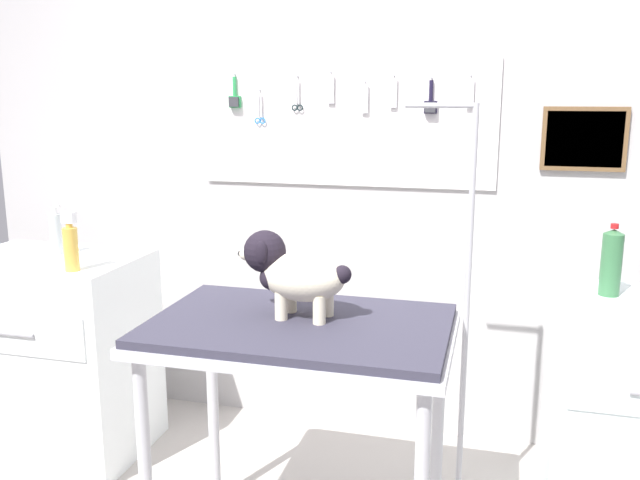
% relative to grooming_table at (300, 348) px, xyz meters
% --- Properties ---
extents(rear_wall_panel, '(4.00, 0.11, 2.30)m').
position_rel_grooming_table_xyz_m(rear_wall_panel, '(-0.02, 1.11, 0.35)').
color(rear_wall_panel, '#B5B1B1').
rests_on(rear_wall_panel, ground).
extents(grooming_table, '(1.01, 0.66, 0.91)m').
position_rel_grooming_table_xyz_m(grooming_table, '(0.00, 0.00, 0.00)').
color(grooming_table, '#B7B7BC').
rests_on(grooming_table, ground).
extents(grooming_arm, '(0.30, 0.11, 1.61)m').
position_rel_grooming_table_xyz_m(grooming_arm, '(0.51, 0.35, -0.06)').
color(grooming_arm, '#B7B7BC').
rests_on(grooming_arm, ground).
extents(dog, '(0.40, 0.20, 0.29)m').
position_rel_grooming_table_xyz_m(dog, '(-0.04, 0.04, 0.25)').
color(dog, beige).
rests_on(dog, grooming_table).
extents(counter_left, '(0.80, 0.58, 0.93)m').
position_rel_grooming_table_xyz_m(counter_left, '(-1.32, 0.49, -0.35)').
color(counter_left, white).
rests_on(counter_left, ground).
extents(spray_bottle_short, '(0.05, 0.05, 0.23)m').
position_rel_grooming_table_xyz_m(spray_bottle_short, '(-1.32, 0.55, 0.21)').
color(spray_bottle_short, '#B0B8BA').
rests_on(spray_bottle_short, counter_left).
extents(detangler_spray, '(0.06, 0.06, 0.25)m').
position_rel_grooming_table_xyz_m(detangler_spray, '(-1.07, 0.31, 0.22)').
color(detangler_spray, gold).
rests_on(detangler_spray, counter_left).
extents(soda_bottle, '(0.08, 0.08, 0.28)m').
position_rel_grooming_table_xyz_m(soda_bottle, '(1.04, 0.63, 0.21)').
color(soda_bottle, '#346A3F').
rests_on(soda_bottle, cabinet_right).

